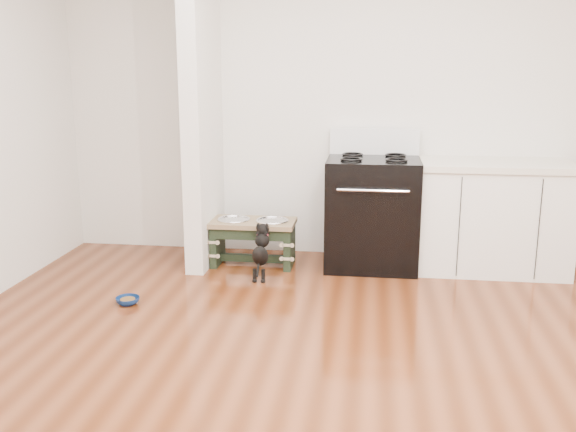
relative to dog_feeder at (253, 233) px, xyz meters
name	(u,v)px	position (x,y,z in m)	size (l,w,h in m)	color
ground	(320,385)	(0.75, -2.03, -0.28)	(5.00, 5.00, 0.00)	#4E220E
room_shell	(324,77)	(0.75, -2.03, 1.34)	(5.00, 5.00, 5.00)	silver
partition_wall	(202,105)	(-0.43, 0.07, 1.07)	(0.15, 0.80, 2.70)	silver
oven_range	(372,211)	(1.00, 0.12, 0.20)	(0.76, 0.69, 1.14)	black
cabinet_run	(492,217)	(1.98, 0.14, 0.17)	(1.24, 0.64, 0.91)	white
dog_feeder	(253,233)	(0.00, 0.00, 0.00)	(0.71, 0.38, 0.41)	black
puppy	(261,249)	(0.13, -0.33, -0.04)	(0.13, 0.37, 0.43)	black
floor_bowl	(128,301)	(-0.72, -1.03, -0.25)	(0.19, 0.19, 0.05)	navy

